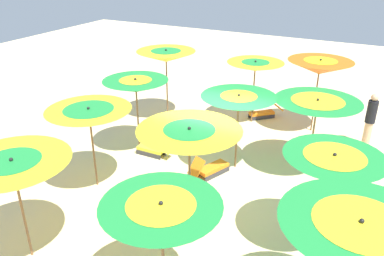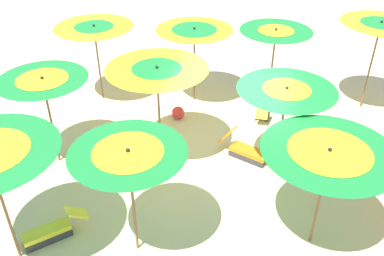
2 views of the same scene
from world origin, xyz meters
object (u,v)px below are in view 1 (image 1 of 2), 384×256
Objects in this scene: beach_umbrella_1 at (136,86)px; lounger_1 at (210,168)px; beach_umbrella_6 at (189,137)px; beach_umbrella_10 at (333,165)px; beach_umbrella_3 at (13,168)px; beachgoer_0 at (370,119)px; beach_umbrella_4 at (255,66)px; lounger_0 at (154,149)px; beach_umbrella_7 at (161,214)px; lounger_2 at (264,113)px; beach_umbrella_0 at (166,56)px; beach_umbrella_5 at (238,103)px; beach_umbrella_8 at (320,67)px; beach_ball at (127,194)px; beach_umbrella_2 at (89,115)px; beach_umbrella_11 at (359,231)px; beach_umbrella_9 at (317,107)px.

beach_umbrella_1 reaches higher than lounger_1.
beach_umbrella_10 is at bearing -82.63° from beach_umbrella_6.
beachgoer_0 is (8.30, -5.58, -1.14)m from beach_umbrella_3.
lounger_1 is (4.45, -1.95, -1.83)m from beach_umbrella_3.
beach_umbrella_4 reaches higher than lounger_0.
beach_umbrella_7 is at bearing -141.64° from beach_umbrella_1.
beach_umbrella_10 is 7.15m from lounger_2.
beach_umbrella_0 is 1.15× the size of beach_umbrella_5.
beach_umbrella_8 reaches higher than lounger_0.
beachgoer_0 is (-0.14, -3.83, -1.13)m from beach_umbrella_4.
lounger_0 is at bearing 15.90° from beach_ball.
beach_umbrella_5 is at bearing 49.71° from beach_umbrella_10.
beach_umbrella_1 is at bearing 27.53° from beach_ball.
beach_umbrella_6 is at bearing -156.62° from beachgoer_0.
beach_umbrella_1 is 2.15m from beach_umbrella_2.
beach_umbrella_5 reaches higher than lounger_2.
beach_umbrella_8 is at bearing 126.69° from lounger_2.
beach_umbrella_3 is at bearing 165.97° from beach_ball.
beachgoer_0 is (3.10, -3.18, -1.03)m from beach_umbrella_5.
lounger_1 is at bearing -177.14° from beach_umbrella_4.
beach_umbrella_11 reaches higher than beach_umbrella_3.
beach_umbrella_9 is (3.48, -1.95, -0.21)m from beach_umbrella_6.
beach_umbrella_9 is (5.96, -4.30, -0.13)m from beach_umbrella_3.
beach_umbrella_2 is 0.92× the size of beach_umbrella_11.
beach_ball is (-2.25, -0.64, -0.04)m from lounger_0.
beachgoer_0 is at bearing 125.47° from lounger_2.
beach_umbrella_7 reaches higher than lounger_1.
beach_umbrella_10 reaches higher than lounger_1.
lounger_2 is (8.82, 1.03, -1.79)m from beach_umbrella_7.
lounger_2 is at bearing -63.63° from beach_umbrella_0.
lounger_2 is (6.52, 0.31, -1.93)m from beach_umbrella_6.
beach_umbrella_2 is 1.00× the size of beach_umbrella_5.
beach_umbrella_6 is 0.98× the size of beach_umbrella_11.
beach_umbrella_1 is at bearing 38.36° from beach_umbrella_7.
beach_umbrella_9 is at bearing -156.27° from beachgoer_0.
beach_umbrella_10 reaches higher than lounger_0.
beach_umbrella_4 is at bearing 45.62° from beach_umbrella_9.
beach_umbrella_0 reaches higher than beach_umbrella_5.
beach_umbrella_4 is at bearing 140.23° from beachgoer_0.
beach_umbrella_9 is at bearing -134.38° from beach_umbrella_4.
beach_umbrella_4 is 8.38m from beach_umbrella_7.
beach_umbrella_1 is 6.12m from beach_umbrella_10.
beach_umbrella_0 is at bearing 149.89° from beachgoer_0.
lounger_1 is at bearing -97.94° from beach_umbrella_1.
beach_umbrella_10 is (2.67, -2.12, 0.05)m from beach_umbrella_7.
lounger_1 is at bearing 14.52° from beach_umbrella_7.
beach_umbrella_0 reaches higher than beach_umbrella_7.
beach_umbrella_1 is 0.98× the size of beach_umbrella_6.
beach_umbrella_1 is at bearing 71.23° from beach_umbrella_10.
lounger_1 is at bearing 122.67° from beach_umbrella_9.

